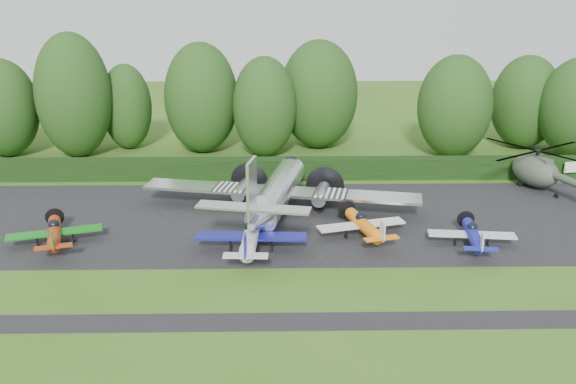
{
  "coord_description": "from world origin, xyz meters",
  "views": [
    {
      "loc": [
        -0.79,
        -38.2,
        18.89
      ],
      "look_at": [
        0.04,
        9.63,
        2.5
      ],
      "focal_mm": 40.0,
      "sensor_mm": 36.0,
      "label": 1
    }
  ],
  "objects_px": {
    "transport_plane": "(278,192)",
    "light_plane_white": "(250,237)",
    "light_plane_blue": "(473,235)",
    "helicopter": "(536,168)",
    "light_plane_red": "(54,233)",
    "light_plane_orange": "(364,225)"
  },
  "relations": [
    {
      "from": "transport_plane",
      "to": "helicopter",
      "type": "bearing_deg",
      "value": 4.51
    },
    {
      "from": "transport_plane",
      "to": "helicopter",
      "type": "xyz_separation_m",
      "value": [
        23.66,
        6.77,
        -0.1
      ]
    },
    {
      "from": "light_plane_white",
      "to": "light_plane_orange",
      "type": "relative_size",
      "value": 1.17
    },
    {
      "from": "light_plane_red",
      "to": "light_plane_white",
      "type": "relative_size",
      "value": 0.85
    },
    {
      "from": "light_plane_red",
      "to": "light_plane_blue",
      "type": "height_order",
      "value": "light_plane_red"
    },
    {
      "from": "light_plane_blue",
      "to": "helicopter",
      "type": "distance_m",
      "value": 16.43
    },
    {
      "from": "transport_plane",
      "to": "light_plane_blue",
      "type": "distance_m",
      "value": 15.56
    },
    {
      "from": "transport_plane",
      "to": "light_plane_white",
      "type": "bearing_deg",
      "value": -116.37
    },
    {
      "from": "helicopter",
      "to": "light_plane_blue",
      "type": "bearing_deg",
      "value": -107.38
    },
    {
      "from": "light_plane_red",
      "to": "helicopter",
      "type": "height_order",
      "value": "helicopter"
    },
    {
      "from": "transport_plane",
      "to": "light_plane_orange",
      "type": "distance_m",
      "value": 8.0
    },
    {
      "from": "light_plane_red",
      "to": "light_plane_white",
      "type": "height_order",
      "value": "light_plane_white"
    },
    {
      "from": "light_plane_orange",
      "to": "helicopter",
      "type": "xyz_separation_m",
      "value": [
        17.26,
        11.45,
        0.89
      ]
    },
    {
      "from": "transport_plane",
      "to": "light_plane_red",
      "type": "relative_size",
      "value": 3.3
    },
    {
      "from": "light_plane_red",
      "to": "light_plane_orange",
      "type": "bearing_deg",
      "value": 20.27
    },
    {
      "from": "light_plane_red",
      "to": "light_plane_orange",
      "type": "relative_size",
      "value": 0.99
    },
    {
      "from": "helicopter",
      "to": "light_plane_white",
      "type": "bearing_deg",
      "value": -132.9
    },
    {
      "from": "helicopter",
      "to": "transport_plane",
      "type": "bearing_deg",
      "value": -145.65
    },
    {
      "from": "transport_plane",
      "to": "light_plane_blue",
      "type": "height_order",
      "value": "transport_plane"
    },
    {
      "from": "light_plane_red",
      "to": "light_plane_blue",
      "type": "distance_m",
      "value": 30.28
    },
    {
      "from": "transport_plane",
      "to": "light_plane_blue",
      "type": "bearing_deg",
      "value": -36.38
    },
    {
      "from": "light_plane_blue",
      "to": "helicopter",
      "type": "height_order",
      "value": "helicopter"
    }
  ]
}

